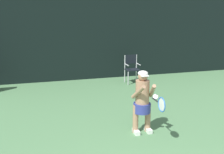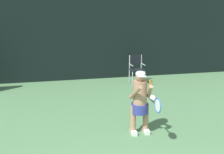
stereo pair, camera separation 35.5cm
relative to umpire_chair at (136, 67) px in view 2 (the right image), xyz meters
The scene contains 5 objects.
backdrop_screen 2.74m from the umpire_chair, 153.83° to the left, with size 18.00×0.12×3.66m.
umpire_chair is the anchor object (origin of this frame).
water_bottle 0.80m from the umpire_chair, 51.09° to the right, with size 0.07×0.07×0.27m.
tennis_player 4.45m from the umpire_chair, 107.05° to the right, with size 0.52×0.59×1.45m.
tennis_racket 5.05m from the umpire_chair, 103.38° to the right, with size 0.03×0.60×0.31m.
Camera 2 is at (-0.99, -2.28, 2.71)m, focal length 43.35 mm.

